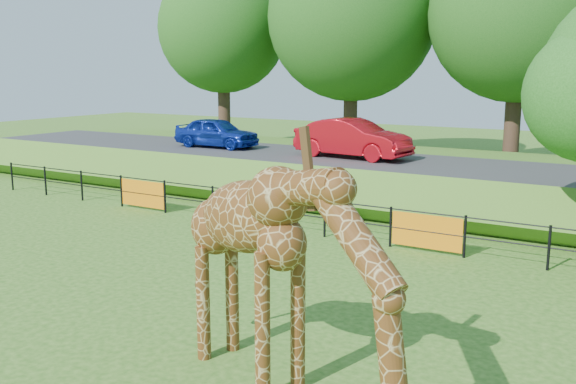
% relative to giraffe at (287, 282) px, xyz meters
% --- Properties ---
extents(ground, '(90.00, 90.00, 0.00)m').
position_rel_giraffe_xyz_m(ground, '(-3.83, 0.35, -1.76)').
color(ground, '#2C5D17').
rests_on(ground, ground).
extents(giraffe, '(4.93, 2.58, 3.52)m').
position_rel_giraffe_xyz_m(giraffe, '(0.00, 0.00, 0.00)').
color(giraffe, '#5E3313').
rests_on(giraffe, ground).
extents(perimeter_fence, '(28.07, 0.10, 1.10)m').
position_rel_giraffe_xyz_m(perimeter_fence, '(-3.83, 8.35, -1.21)').
color(perimeter_fence, black).
rests_on(perimeter_fence, ground).
extents(embankment, '(40.00, 9.00, 1.30)m').
position_rel_giraffe_xyz_m(embankment, '(-3.83, 15.85, -1.11)').
color(embankment, '#2C5D17').
rests_on(embankment, ground).
extents(road, '(40.00, 5.00, 0.12)m').
position_rel_giraffe_xyz_m(road, '(-3.83, 14.35, -0.40)').
color(road, '#2D2D30').
rests_on(road, embankment).
extents(car_blue, '(3.77, 1.57, 1.28)m').
position_rel_giraffe_xyz_m(car_blue, '(-12.34, 14.46, 0.30)').
color(car_blue, '#1632B3').
rests_on(car_blue, road).
extents(car_red, '(4.59, 2.00, 1.47)m').
position_rel_giraffe_xyz_m(car_red, '(-5.93, 14.48, 0.40)').
color(car_red, red).
rests_on(car_red, road).
extents(visitor, '(0.57, 0.43, 1.43)m').
position_rel_giraffe_xyz_m(visitor, '(-4.13, 9.78, -1.04)').
color(visitor, black).
rests_on(visitor, ground).
extents(bg_tree_line, '(37.30, 8.80, 11.82)m').
position_rel_giraffe_xyz_m(bg_tree_line, '(-1.94, 22.35, 5.43)').
color(bg_tree_line, '#372419').
rests_on(bg_tree_line, ground).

